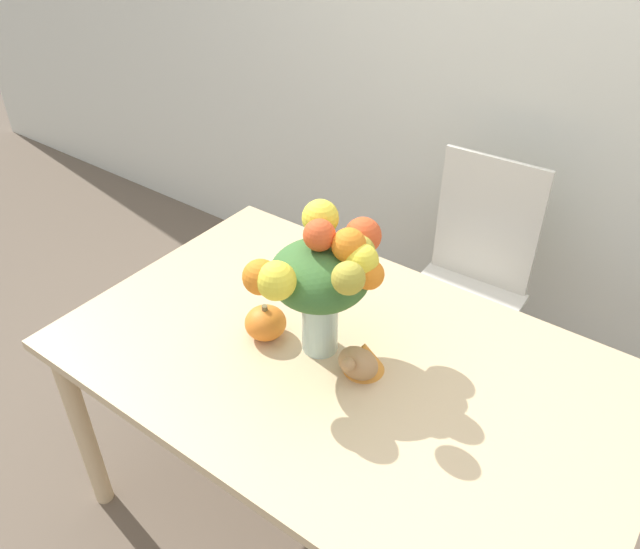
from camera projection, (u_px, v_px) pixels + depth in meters
ground_plane at (340, 519)px, 2.15m from camera, size 12.00×12.00×0.00m
wall_back at (553, 34)px, 2.19m from camera, size 8.00×0.06×2.70m
dining_table at (344, 382)px, 1.76m from camera, size 1.57×0.97×0.75m
flower_vase at (324, 274)px, 1.60m from camera, size 0.31×0.39×0.41m
pumpkin at (266, 323)px, 1.76m from camera, size 0.12×0.12×0.11m
turkey_figurine at (362, 359)px, 1.65m from camera, size 0.11×0.15×0.09m
dining_chair_near_window at (467, 284)px, 2.42m from camera, size 0.44×0.44×0.99m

